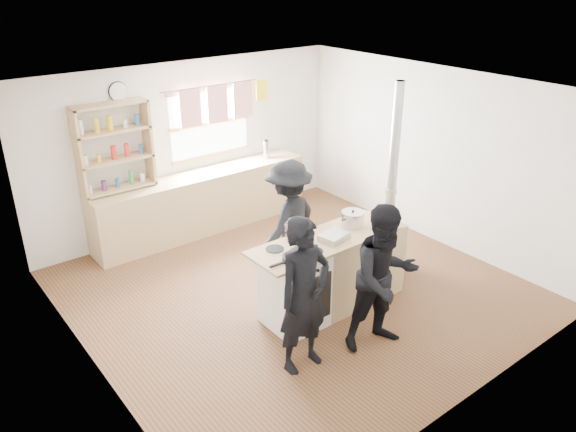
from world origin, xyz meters
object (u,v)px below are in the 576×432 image
object	(u,v)px
cooking_island	(334,271)
stockpot_counter	(353,219)
flue_heater	(388,225)
person_near_left	(304,296)
person_far	(289,222)
thermos	(266,150)
skillet_greens	(296,258)
stockpot_stove	(296,231)
person_near_right	(384,278)
roast_tray	(334,236)
bread_board	(383,213)

from	to	relation	value
cooking_island	stockpot_counter	size ratio (longest dim) A/B	7.35
flue_heater	person_near_left	world-z (taller)	flue_heater
person_near_left	person_far	bearing A→B (deg)	55.99
person_near_left	person_far	size ratio (longest dim) A/B	1.03
thermos	person_near_left	bearing A→B (deg)	-120.69
skillet_greens	stockpot_counter	bearing A→B (deg)	13.12
cooking_island	person_near_left	size ratio (longest dim) A/B	1.21
skillet_greens	stockpot_stove	size ratio (longest dim) A/B	1.18
cooking_island	thermos	bearing A→B (deg)	69.34
skillet_greens	person_near_right	world-z (taller)	person_near_right
skillet_greens	roast_tray	xyz separation A→B (m)	(0.64, 0.11, 0.01)
bread_board	person_near_left	bearing A→B (deg)	-160.34
skillet_greens	cooking_island	bearing A→B (deg)	14.02
roast_tray	stockpot_stove	size ratio (longest dim) A/B	1.44
flue_heater	roast_tray	bearing A→B (deg)	-167.28
skillet_greens	stockpot_stove	distance (m)	0.50
thermos	person_near_right	bearing A→B (deg)	-107.45
roast_tray	person_near_left	bearing A→B (deg)	-148.07
stockpot_stove	person_near_right	bearing A→B (deg)	-73.60
cooking_island	skillet_greens	distance (m)	0.89
cooking_island	skillet_greens	world-z (taller)	skillet_greens
skillet_greens	roast_tray	bearing A→B (deg)	9.94
person_near_right	bread_board	bearing A→B (deg)	58.36
cooking_island	person_far	distance (m)	0.90
stockpot_stove	bread_board	world-z (taller)	stockpot_stove
roast_tray	stockpot_stove	world-z (taller)	stockpot_stove
skillet_greens	flue_heater	distance (m)	1.91
roast_tray	stockpot_stove	bearing A→B (deg)	139.16
person_near_left	flue_heater	bearing A→B (deg)	20.61
bread_board	stockpot_counter	bearing A→B (deg)	173.04
skillet_greens	thermos	bearing A→B (deg)	59.10
skillet_greens	person_near_left	bearing A→B (deg)	-119.25
cooking_island	roast_tray	bearing A→B (deg)	-140.98
roast_tray	bread_board	distance (m)	0.87
stockpot_counter	person_near_right	distance (m)	1.03
thermos	stockpot_stove	distance (m)	2.94
skillet_greens	roast_tray	world-z (taller)	roast_tray
flue_heater	person_near_right	size ratio (longest dim) A/B	1.56
roast_tray	skillet_greens	bearing A→B (deg)	-170.06
person_near_left	person_far	world-z (taller)	person_near_left
roast_tray	person_near_right	bearing A→B (deg)	-90.72
cooking_island	stockpot_counter	distance (m)	0.65
cooking_island	person_near_left	world-z (taller)	person_near_left
stockpot_counter	person_far	world-z (taller)	person_far
flue_heater	person_near_left	xyz separation A→B (m)	(-2.09, -0.82, 0.17)
stockpot_stove	bread_board	size ratio (longest dim) A/B	0.75
skillet_greens	bread_board	distance (m)	1.52
stockpot_counter	bread_board	bearing A→B (deg)	-6.96
cooking_island	flue_heater	distance (m)	1.16
cooking_island	person_near_right	xyz separation A→B (m)	(-0.09, -0.85, 0.34)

